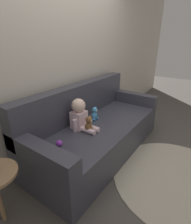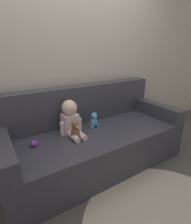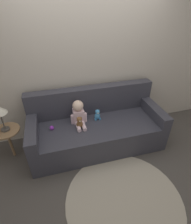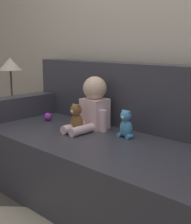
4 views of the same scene
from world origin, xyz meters
TOP-DOWN VIEW (x-y plane):
  - ground_plane at (0.00, 0.00)m, footprint 12.00×12.00m
  - wall_back at (0.00, 0.54)m, footprint 8.00×0.05m
  - couch at (0.00, 0.06)m, footprint 2.16×0.90m
  - person_baby at (-0.28, 0.11)m, footprint 0.27×0.37m
  - teddy_bear_brown at (-0.29, -0.04)m, footprint 0.10×0.10m
  - plush_toy_side at (0.04, 0.11)m, footprint 0.11×0.09m
  - toy_ball at (-0.72, 0.04)m, footprint 0.07×0.07m
  - side_table at (-1.38, 0.11)m, footprint 0.39×0.39m

SIDE VIEW (x-z plane):
  - ground_plane at x=0.00m, z-range 0.00..0.00m
  - couch at x=0.00m, z-range -0.15..0.80m
  - toy_ball at x=-0.72m, z-range 0.46..0.53m
  - plush_toy_side at x=0.04m, z-range 0.45..0.64m
  - teddy_bear_brown at x=-0.29m, z-range 0.46..0.67m
  - person_baby at x=-0.28m, z-range 0.44..0.83m
  - side_table at x=-1.38m, z-range 0.22..1.17m
  - wall_back at x=0.00m, z-range 0.00..2.60m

